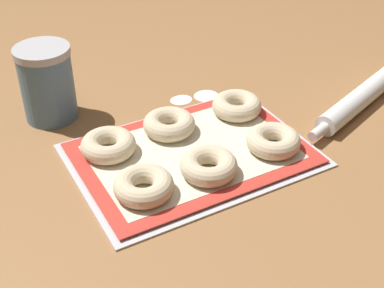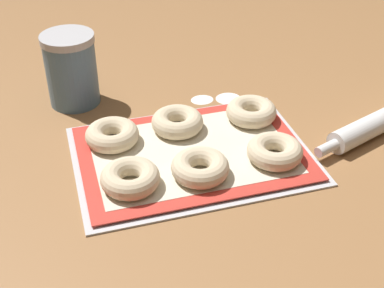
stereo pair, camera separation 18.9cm
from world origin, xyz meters
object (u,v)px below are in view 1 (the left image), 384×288
(bagel_back_right, at_px, (237,106))
(bagel_front_center, at_px, (209,165))
(bagel_back_left, at_px, (108,145))
(bagel_back_center, at_px, (171,123))
(rolling_pin, at_px, (364,95))
(bagel_front_right, at_px, (273,141))
(flour_canister, at_px, (47,83))
(baking_tray, at_px, (192,155))
(bagel_front_left, at_px, (144,186))

(bagel_back_right, bearing_deg, bagel_front_center, -135.89)
(bagel_back_left, relative_size, bagel_back_right, 1.00)
(bagel_front_center, xyz_separation_m, bagel_back_right, (0.16, 0.16, 0.00))
(bagel_back_right, bearing_deg, bagel_back_center, 178.11)
(rolling_pin, bearing_deg, bagel_back_center, 167.36)
(bagel_front_right, distance_m, flour_canister, 0.50)
(flour_canister, xyz_separation_m, rolling_pin, (0.64, -0.30, -0.06))
(baking_tray, bearing_deg, bagel_back_right, 27.23)
(bagel_back_left, height_order, bagel_back_center, same)
(bagel_front_center, height_order, bagel_front_right, same)
(bagel_front_left, height_order, bagel_front_right, same)
(bagel_back_center, bearing_deg, baking_tray, -88.85)
(flour_canister, distance_m, rolling_pin, 0.71)
(bagel_back_left, xyz_separation_m, bagel_back_right, (0.30, 0.00, 0.00))
(baking_tray, xyz_separation_m, bagel_back_center, (-0.00, 0.09, 0.03))
(bagel_back_right, relative_size, rolling_pin, 0.25)
(baking_tray, relative_size, bagel_front_right, 4.27)
(bagel_front_left, relative_size, rolling_pin, 0.25)
(baking_tray, xyz_separation_m, bagel_front_left, (-0.14, -0.07, 0.03))
(bagel_front_right, bearing_deg, bagel_back_right, 86.02)
(bagel_front_center, distance_m, bagel_back_left, 0.21)
(bagel_front_right, xyz_separation_m, rolling_pin, (0.30, 0.05, -0.01))
(bagel_front_right, height_order, bagel_back_left, same)
(bagel_front_left, height_order, bagel_front_center, same)
(bagel_front_right, distance_m, bagel_back_center, 0.21)
(flour_canister, bearing_deg, bagel_front_right, -45.43)
(bagel_back_center, bearing_deg, bagel_back_right, -1.89)
(bagel_front_center, height_order, bagel_back_left, same)
(bagel_front_right, xyz_separation_m, bagel_back_left, (-0.29, 0.15, 0.00))
(bagel_front_left, relative_size, bagel_back_right, 1.00)
(bagel_back_left, xyz_separation_m, rolling_pin, (0.59, -0.09, -0.01))
(bagel_back_left, height_order, flour_canister, flour_canister)
(bagel_front_center, bearing_deg, flour_canister, 118.37)
(bagel_front_right, height_order, bagel_back_right, same)
(baking_tray, xyz_separation_m, bagel_back_right, (0.16, 0.08, 0.03))
(baking_tray, distance_m, flour_canister, 0.35)
(bagel_front_right, bearing_deg, baking_tray, 155.06)
(baking_tray, bearing_deg, bagel_back_left, 152.20)
(bagel_back_left, relative_size, flour_canister, 0.66)
(bagel_back_left, bearing_deg, rolling_pin, -8.72)
(bagel_back_center, xyz_separation_m, bagel_back_right, (0.16, -0.01, 0.00))
(bagel_front_right, distance_m, rolling_pin, 0.30)
(bagel_front_center, distance_m, flour_canister, 0.41)
(bagel_back_right, xyz_separation_m, rolling_pin, (0.29, -0.09, -0.01))
(bagel_back_right, height_order, flour_canister, flour_canister)
(bagel_front_right, distance_m, bagel_back_right, 0.15)
(bagel_front_left, distance_m, bagel_back_left, 0.15)
(baking_tray, relative_size, bagel_back_center, 4.27)
(bagel_front_center, relative_size, bagel_back_right, 1.00)
(bagel_front_left, xyz_separation_m, bagel_front_right, (0.28, 0.00, 0.00))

